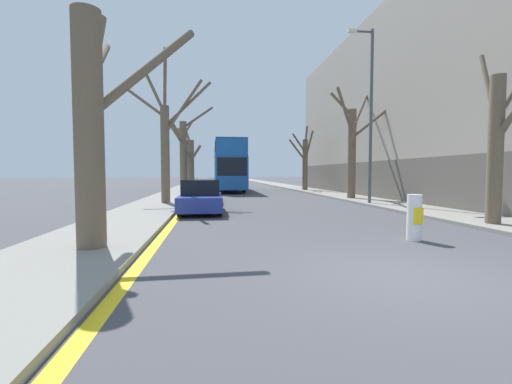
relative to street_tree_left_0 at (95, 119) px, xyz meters
name	(u,v)px	position (x,y,z in m)	size (l,w,h in m)	color
ground_plane	(409,277)	(5.67, -2.65, -2.86)	(300.00, 300.00, 0.00)	#424247
sidewalk_left	(193,183)	(-0.43, 47.35, -2.80)	(2.80, 120.00, 0.12)	gray
sidewalk_right	(269,183)	(11.78, 47.35, -2.80)	(2.80, 120.00, 0.12)	gray
building_facade_right	(427,112)	(18.17, 15.71, 3.34)	(10.08, 30.04, 12.41)	#9E9384
kerb_line_stripe	(204,184)	(1.15, 47.35, -2.85)	(0.24, 120.00, 0.01)	yellow
street_tree_left_0	(95,119)	(0.00, 0.00, 0.00)	(2.70, 3.31, 5.50)	brown
street_tree_left_1	(166,141)	(0.10, 10.95, 0.57)	(4.60, 3.13, 7.60)	brown
street_tree_left_2	(183,151)	(0.07, 22.14, 0.74)	(4.26, 4.11, 7.54)	brown
street_tree_left_3	(190,160)	(-0.03, 32.29, 0.40)	(3.29, 3.61, 6.98)	brown
street_tree_right_0	(499,138)	(11.38, 1.88, -0.05)	(1.94, 3.47, 5.79)	brown
street_tree_right_1	(352,146)	(11.34, 13.03, 0.56)	(3.92, 4.04, 7.10)	brown
street_tree_right_2	(305,161)	(11.23, 23.87, -0.03)	(2.30, 1.68, 6.07)	brown
double_decker_bus	(229,164)	(4.07, 24.88, -0.28)	(2.63, 11.58, 4.55)	#19519E
parked_car_0	(201,197)	(2.01, 7.07, -2.19)	(1.77, 4.03, 1.42)	navy
parked_car_1	(204,191)	(2.01, 12.16, -2.21)	(1.72, 4.08, 1.38)	silver
lamp_post	(369,109)	(10.71, 9.42, 2.19)	(1.40, 0.20, 9.15)	#4C4F54
traffic_bollard	(414,217)	(7.55, 0.20, -2.28)	(0.36, 0.37, 1.16)	white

